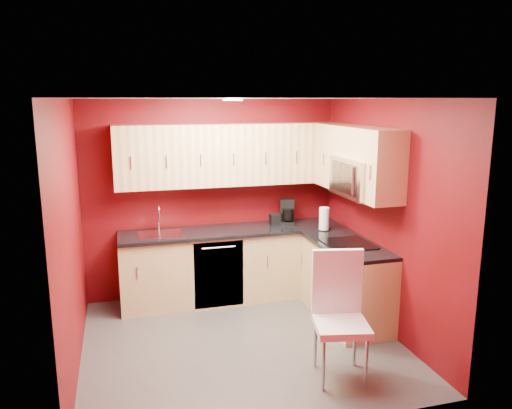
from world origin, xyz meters
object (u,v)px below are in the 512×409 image
dining_chair (341,318)px  napkin_holder (275,219)px  sink (160,231)px  microwave (360,177)px  paper_towel (324,219)px  coffee_maker (287,212)px

dining_chair → napkin_holder: bearing=100.5°
napkin_holder → sink: bearing=-176.9°
microwave → paper_towel: size_ratio=2.69×
microwave → napkin_holder: bearing=120.0°
sink → napkin_holder: size_ratio=3.88×
coffee_maker → sink: bearing=-158.2°
sink → dining_chair: size_ratio=0.45×
coffee_maker → dining_chair: 2.24m
coffee_maker → dining_chair: coffee_maker is taller
coffee_maker → napkin_holder: 0.19m
paper_towel → napkin_holder: bearing=138.6°
napkin_holder → paper_towel: size_ratio=0.47×
coffee_maker → paper_towel: 0.55m
napkin_holder → paper_towel: paper_towel is taller
paper_towel → dining_chair: size_ratio=0.25×
microwave → dining_chair: size_ratio=0.66×
coffee_maker → dining_chair: bearing=-77.6°
coffee_maker → paper_towel: (0.33, -0.45, -0.01)m
microwave → sink: size_ratio=1.46×
microwave → sink: 2.43m
coffee_maker → napkin_holder: (-0.17, -0.01, -0.09)m
sink → paper_towel: (1.96, -0.36, 0.11)m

